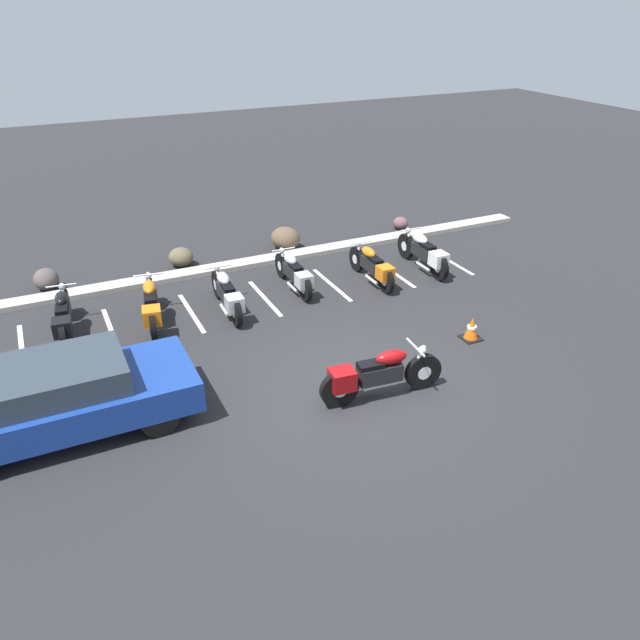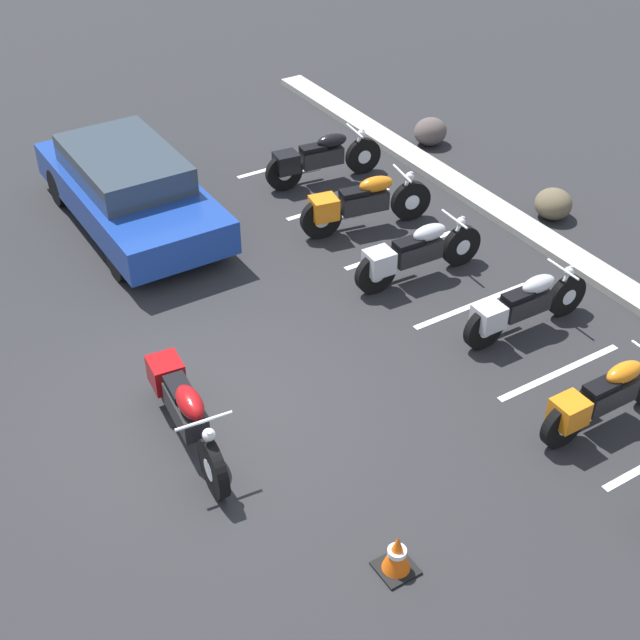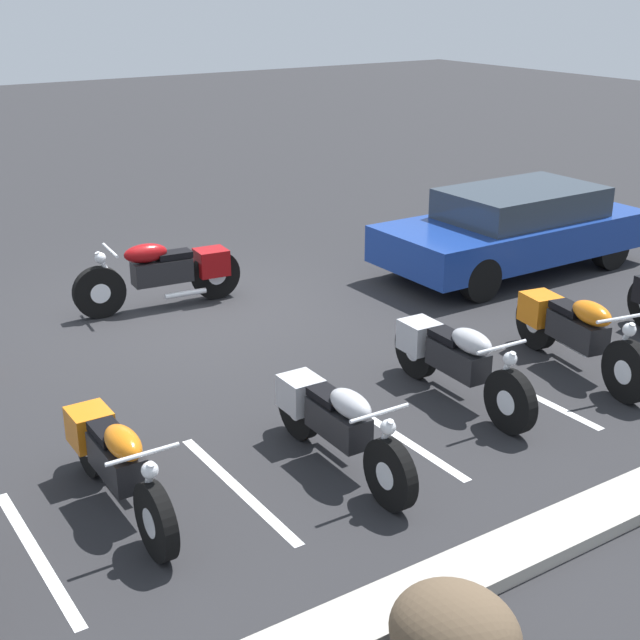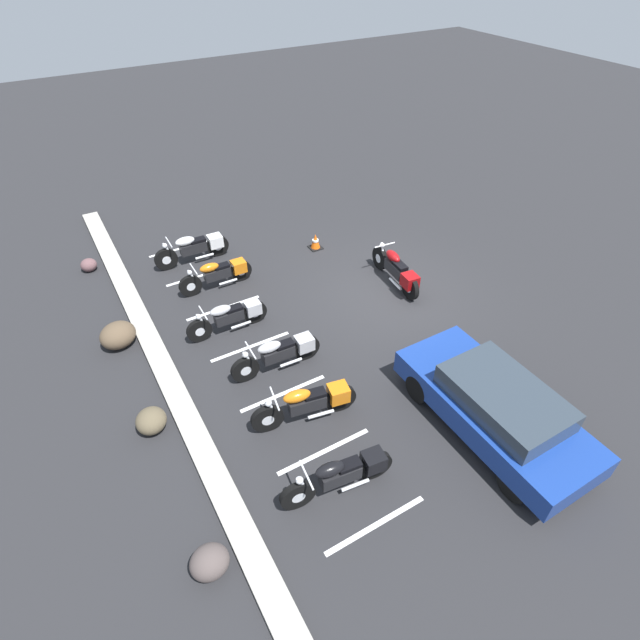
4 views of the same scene
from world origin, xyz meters
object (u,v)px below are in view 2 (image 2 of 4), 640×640
Objects in this scene: landscape_rock_1 at (553,204)px; traffic_cone at (397,555)px; landscape_rock_0 at (430,132)px; parked_bike_3 at (522,306)px; parked_bike_4 at (605,397)px; parked_bike_2 at (414,253)px; parked_bike_1 at (360,203)px; parked_bike_0 at (318,158)px; motorcycle_maroon_featured at (184,408)px; car_blue at (129,188)px.

traffic_cone is (4.55, -6.54, -0.02)m from landscape_rock_1.
landscape_rock_0 is 10.26m from traffic_cone.
parked_bike_4 is at bearing -101.92° from parked_bike_3.
parked_bike_4 is at bearing -87.17° from parked_bike_2.
parked_bike_1 is at bearing -56.54° from landscape_rock_0.
parked_bike_0 is 7.29m from parked_bike_4.
parked_bike_2 reaches higher than traffic_cone.
motorcycle_maroon_featured is 4.88m from parked_bike_3.
motorcycle_maroon_featured reaches higher than parked_bike_3.
parked_bike_4 is at bearing -81.12° from parked_bike_1.
motorcycle_maroon_featured is at bearing -77.84° from landscape_rock_1.
parked_bike_2 is (-1.35, 4.39, -0.03)m from motorcycle_maroon_featured.
parked_bike_0 is 0.52× the size of car_blue.
parked_bike_0 is at bearing 153.55° from traffic_cone.
car_blue is (-0.36, -3.42, 0.21)m from parked_bike_0.
car_blue is at bearing -178.92° from parked_bike_0.
traffic_cone is at bearing 24.50° from motorcycle_maroon_featured.
motorcycle_maroon_featured is at bearing -160.98° from traffic_cone.
parked_bike_1 is 1.68m from parked_bike_2.
motorcycle_maroon_featured is 6.83m from parked_bike_0.
parked_bike_0 is at bearing 90.70° from parked_bike_1.
landscape_rock_1 is at bearing 53.08° from parked_bike_4.
parked_bike_0 is 8.64m from traffic_cone.
landscape_rock_1 is at bearing -42.76° from parked_bike_0.
parked_bike_4 is at bearing -37.39° from landscape_rock_1.
car_blue is (-5.68, -3.43, 0.23)m from parked_bike_3.
parked_bike_1 is 1.03× the size of parked_bike_2.
parked_bike_1 is 3.50× the size of landscape_rock_0.
parked_bike_2 is at bearing -40.75° from landscape_rock_0.
landscape_rock_1 is at bearing 39.35° from parked_bike_3.
parked_bike_3 is 0.50× the size of car_blue.
parked_bike_0 is 1.81m from parked_bike_1.
landscape_rock_1 is (3.54, 6.11, -0.42)m from car_blue.
landscape_rock_0 is at bearing 67.81° from parked_bike_4.
landscape_rock_0 is at bearing 129.03° from motorcycle_maroon_featured.
motorcycle_maroon_featured is 5.36m from car_blue.
traffic_cone is at bearing -110.48° from parked_bike_1.
parked_bike_2 is 3.17m from landscape_rock_1.
parked_bike_4 is (1.96, -0.44, 0.00)m from parked_bike_3.
parked_bike_4 is 5.16m from landscape_rock_1.
landscape_rock_0 is (-0.18, 2.68, -0.20)m from parked_bike_0.
landscape_rock_1 is at bearing 107.64° from motorcycle_maroon_featured.
landscape_rock_0 reaches higher than traffic_cone.
parked_bike_1 is 1.06× the size of parked_bike_4.
motorcycle_maroon_featured reaches higher than parked_bike_0.
parked_bike_2 is 4.81m from landscape_rock_0.
parked_bike_4 is at bearing 21.32° from car_blue.
parked_bike_0 is at bearing -86.06° from landscape_rock_0.
parked_bike_3 is 3.28× the size of landscape_rock_0.
parked_bike_1 reaches higher than parked_bike_2.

